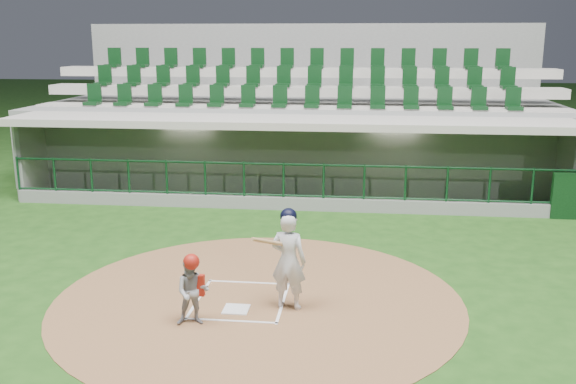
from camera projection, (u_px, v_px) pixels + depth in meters
name	position (u px, v px, depth m)	size (l,w,h in m)	color
ground	(244.00, 295.00, 11.56)	(120.00, 120.00, 0.00)	#1A4012
dirt_circle	(258.00, 299.00, 11.33)	(7.20, 7.20, 0.01)	brown
home_plate	(236.00, 309.00, 10.88)	(0.43, 0.43, 0.02)	silver
batter_box_chalk	(241.00, 300.00, 11.26)	(1.55, 1.80, 0.01)	white
dugout_structure	(292.00, 162.00, 18.89)	(16.40, 3.70, 3.00)	slate
seating_deck	(301.00, 132.00, 21.76)	(17.00, 6.72, 5.15)	gray
batter	(288.00, 259.00, 10.77)	(0.88, 0.91, 1.76)	silver
catcher	(192.00, 290.00, 10.21)	(0.61, 0.52, 1.19)	gray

